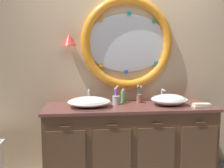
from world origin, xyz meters
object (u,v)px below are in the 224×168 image
at_px(folded_hand_towel, 202,106).
at_px(soap_dispenser, 123,96).
at_px(toothbrush_holder_left, 116,99).
at_px(toothbrush_holder_right, 139,98).
at_px(sink_basin_left, 89,102).
at_px(sink_basin_right, 169,100).

bearing_deg(folded_hand_towel, soap_dispenser, 156.04).
relative_size(toothbrush_holder_left, toothbrush_holder_right, 1.03).
relative_size(sink_basin_left, toothbrush_holder_left, 2.11).
height_order(sink_basin_right, soap_dispenser, soap_dispenser).
relative_size(sink_basin_right, folded_hand_towel, 2.12).
bearing_deg(toothbrush_holder_left, toothbrush_holder_right, 14.20).
height_order(sink_basin_right, toothbrush_holder_left, toothbrush_holder_left).
distance_m(toothbrush_holder_left, toothbrush_holder_right, 0.30).
bearing_deg(folded_hand_towel, toothbrush_holder_left, 163.20).
bearing_deg(sink_basin_right, toothbrush_holder_left, 170.09).
relative_size(sink_basin_right, soap_dispenser, 2.36).
xyz_separation_m(toothbrush_holder_right, soap_dispenser, (-0.20, 0.01, 0.02)).
bearing_deg(folded_hand_towel, sink_basin_left, 172.10).
xyz_separation_m(sink_basin_right, soap_dispenser, (-0.51, 0.19, 0.01)).
relative_size(toothbrush_holder_right, folded_hand_towel, 1.12).
distance_m(toothbrush_holder_left, folded_hand_towel, 0.95).
xyz_separation_m(sink_basin_left, folded_hand_towel, (1.23, -0.17, -0.04)).
bearing_deg(sink_basin_right, soap_dispenser, 159.17).
xyz_separation_m(toothbrush_holder_left, toothbrush_holder_right, (0.29, 0.07, -0.00)).
distance_m(toothbrush_holder_right, folded_hand_towel, 0.71).
relative_size(sink_basin_right, toothbrush_holder_right, 1.89).
xyz_separation_m(toothbrush_holder_left, soap_dispenser, (0.10, 0.09, 0.02)).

